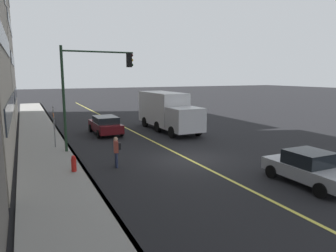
% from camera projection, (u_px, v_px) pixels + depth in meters
% --- Properties ---
extents(ground, '(200.00, 200.00, 0.00)m').
position_uv_depth(ground, '(187.00, 159.00, 17.39)').
color(ground, black).
extents(sidewalk_slab, '(80.00, 3.07, 0.15)m').
position_uv_depth(sidewalk_slab, '(53.00, 175.00, 14.33)').
color(sidewalk_slab, gray).
rests_on(sidewalk_slab, ground).
extents(curb_edge, '(80.00, 0.16, 0.15)m').
position_uv_depth(curb_edge, '(85.00, 171.00, 14.94)').
color(curb_edge, slate).
rests_on(curb_edge, ground).
extents(lane_stripe_center, '(80.00, 0.16, 0.01)m').
position_uv_depth(lane_stripe_center, '(187.00, 159.00, 17.39)').
color(lane_stripe_center, '#D8CC4C').
rests_on(lane_stripe_center, ground).
extents(car_silver, '(3.94, 1.97, 1.46)m').
position_uv_depth(car_silver, '(309.00, 168.00, 13.26)').
color(car_silver, '#A8AAB2').
rests_on(car_silver, ground).
extents(car_maroon, '(4.53, 2.00, 1.46)m').
position_uv_depth(car_maroon, '(105.00, 125.00, 24.59)').
color(car_maroon, '#591116').
rests_on(car_maroon, ground).
extents(truck_white, '(8.30, 2.54, 3.22)m').
position_uv_depth(truck_white, '(167.00, 111.00, 26.26)').
color(truck_white, silver).
rests_on(truck_white, ground).
extents(pedestrian_with_backpack, '(0.41, 0.41, 1.60)m').
position_uv_depth(pedestrian_with_backpack, '(116.00, 150.00, 15.65)').
color(pedestrian_with_backpack, '#262D4C').
rests_on(pedestrian_with_backpack, ground).
extents(traffic_light_mast, '(0.28, 4.44, 6.41)m').
position_uv_depth(traffic_light_mast, '(90.00, 81.00, 18.51)').
color(traffic_light_mast, '#1E3823').
rests_on(traffic_light_mast, ground).
extents(street_sign_post, '(0.60, 0.08, 2.77)m').
position_uv_depth(street_sign_post, '(54.00, 124.00, 19.38)').
color(street_sign_post, slate).
rests_on(street_sign_post, ground).
extents(fire_hydrant, '(0.24, 0.24, 0.94)m').
position_uv_depth(fire_hydrant, '(74.00, 165.00, 14.57)').
color(fire_hydrant, red).
rests_on(fire_hydrant, ground).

